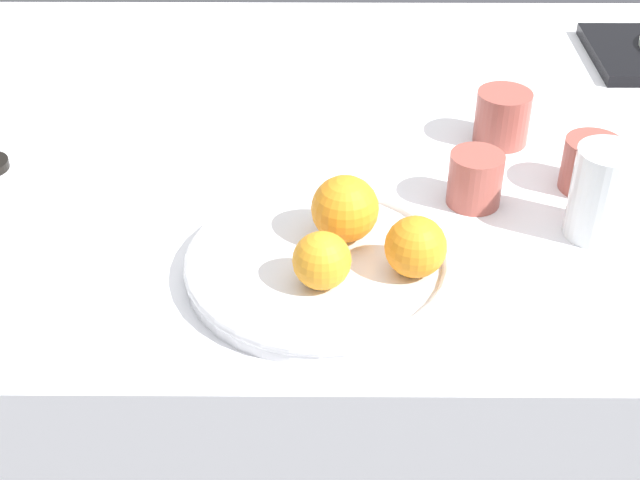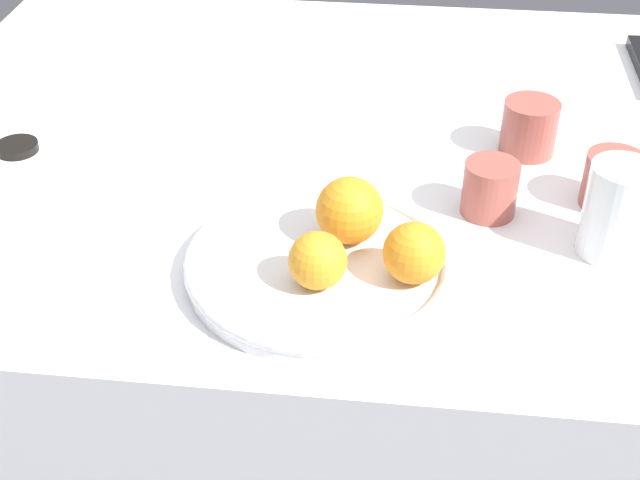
% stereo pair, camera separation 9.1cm
% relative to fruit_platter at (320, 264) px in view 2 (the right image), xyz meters
% --- Properties ---
extents(ground_plane, '(12.00, 12.00, 0.00)m').
position_rel_fruit_platter_xyz_m(ground_plane, '(0.11, 0.34, -0.73)').
color(ground_plane, '#38383D').
extents(table, '(1.59, 1.07, 0.72)m').
position_rel_fruit_platter_xyz_m(table, '(0.11, 0.34, -0.37)').
color(table, white).
rests_on(table, ground_plane).
extents(fruit_platter, '(0.32, 0.32, 0.03)m').
position_rel_fruit_platter_xyz_m(fruit_platter, '(0.00, 0.00, 0.00)').
color(fruit_platter, silver).
rests_on(fruit_platter, table).
extents(orange_0, '(0.07, 0.07, 0.07)m').
position_rel_fruit_platter_xyz_m(orange_0, '(0.00, -0.04, 0.04)').
color(orange_0, orange).
rests_on(orange_0, fruit_platter).
extents(orange_1, '(0.08, 0.08, 0.08)m').
position_rel_fruit_platter_xyz_m(orange_1, '(0.03, 0.05, 0.05)').
color(orange_1, orange).
rests_on(orange_1, fruit_platter).
extents(orange_2, '(0.07, 0.07, 0.07)m').
position_rel_fruit_platter_xyz_m(orange_2, '(0.11, -0.02, 0.04)').
color(orange_2, orange).
rests_on(orange_2, fruit_platter).
extents(water_glass, '(0.08, 0.08, 0.12)m').
position_rel_fruit_platter_xyz_m(water_glass, '(0.34, 0.09, 0.05)').
color(water_glass, silver).
rests_on(water_glass, table).
extents(cup_0, '(0.07, 0.07, 0.07)m').
position_rel_fruit_platter_xyz_m(cup_0, '(0.20, 0.16, 0.02)').
color(cup_0, '#9E4C42').
rests_on(cup_0, table).
extents(cup_2, '(0.08, 0.08, 0.07)m').
position_rel_fruit_platter_xyz_m(cup_2, '(0.36, 0.19, 0.02)').
color(cup_2, '#9E4C42').
rests_on(cup_2, table).
extents(cup_3, '(0.08, 0.08, 0.08)m').
position_rel_fruit_platter_xyz_m(cup_3, '(0.26, 0.32, 0.02)').
color(cup_3, '#9E4C42').
rests_on(cup_3, table).
extents(soy_dish, '(0.06, 0.06, 0.01)m').
position_rel_fruit_platter_xyz_m(soy_dish, '(-0.47, 0.24, -0.01)').
color(soy_dish, black).
rests_on(soy_dish, table).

